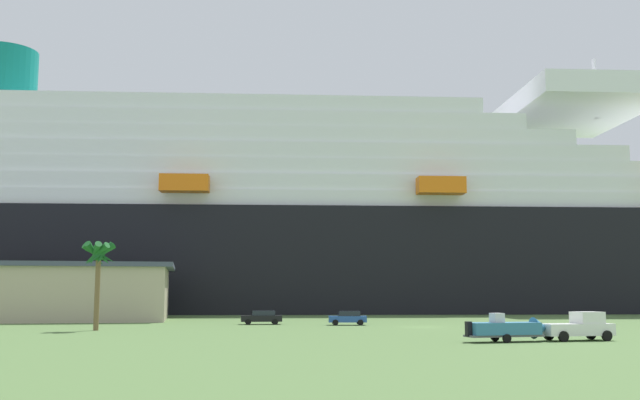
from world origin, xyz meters
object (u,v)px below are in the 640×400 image
(pickup_truck, at_px, (579,327))
(parked_car_blue_suv, at_px, (348,318))
(palm_tree, at_px, (99,259))
(parked_car_black_coupe, at_px, (262,317))
(cruise_ship, at_px, (202,227))
(small_boat_on_trailer, at_px, (511,329))

(pickup_truck, xyz_separation_m, parked_car_blue_suv, (-13.94, 28.24, -0.21))
(palm_tree, height_order, parked_car_black_coupe, palm_tree)
(parked_car_blue_suv, bearing_deg, palm_tree, -161.25)
(pickup_truck, relative_size, palm_tree, 0.67)
(cruise_ship, bearing_deg, parked_car_blue_suv, -70.45)
(small_boat_on_trailer, distance_m, palm_tree, 40.32)
(palm_tree, bearing_deg, pickup_truck, -25.76)
(palm_tree, bearing_deg, cruise_ship, 84.11)
(cruise_ship, distance_m, small_boat_on_trailer, 89.92)
(parked_car_black_coupe, height_order, parked_car_blue_suv, same)
(cruise_ship, relative_size, parked_car_blue_suv, 65.57)
(palm_tree, distance_m, parked_car_blue_suv, 28.32)
(cruise_ship, distance_m, parked_car_blue_suv, 60.41)
(pickup_truck, bearing_deg, palm_tree, 154.24)
(pickup_truck, bearing_deg, small_boat_on_trailer, -171.62)
(parked_car_black_coupe, bearing_deg, small_boat_on_trailer, -60.85)
(cruise_ship, height_order, small_boat_on_trailer, cruise_ship)
(small_boat_on_trailer, height_order, parked_car_black_coupe, small_boat_on_trailer)
(cruise_ship, relative_size, parked_car_black_coupe, 60.90)
(cruise_ship, height_order, palm_tree, cruise_ship)
(small_boat_on_trailer, relative_size, parked_car_blue_suv, 1.70)
(palm_tree, bearing_deg, parked_car_black_coupe, 35.67)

